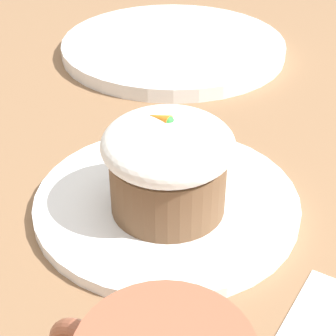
{
  "coord_description": "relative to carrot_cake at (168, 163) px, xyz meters",
  "views": [
    {
      "loc": [
        -0.21,
        0.31,
        0.29
      ],
      "look_at": [
        -0.01,
        0.01,
        0.05
      ],
      "focal_mm": 60.0,
      "sensor_mm": 36.0,
      "label": 1
    }
  ],
  "objects": [
    {
      "name": "ground_plane",
      "position": [
        0.01,
        -0.01,
        -0.05
      ],
      "size": [
        4.0,
        4.0,
        0.0
      ],
      "primitive_type": "plane",
      "color": "#846042"
    },
    {
      "name": "spoon",
      "position": [
        0.03,
        -0.01,
        -0.04
      ],
      "size": [
        0.08,
        0.11,
        0.01
      ],
      "color": "silver",
      "rests_on": "dessert_plate"
    },
    {
      "name": "carrot_cake",
      "position": [
        0.0,
        0.0,
        0.0
      ],
      "size": [
        0.1,
        0.1,
        0.08
      ],
      "color": "brown",
      "rests_on": "dessert_plate"
    },
    {
      "name": "dessert_plate",
      "position": [
        0.01,
        -0.01,
        -0.05
      ],
      "size": [
        0.22,
        0.22,
        0.01
      ],
      "color": "white",
      "rests_on": "ground_plane"
    },
    {
      "name": "side_plate",
      "position": [
        0.19,
        -0.29,
        -0.04
      ],
      "size": [
        0.29,
        0.29,
        0.02
      ],
      "color": "white",
      "rests_on": "ground_plane"
    }
  ]
}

